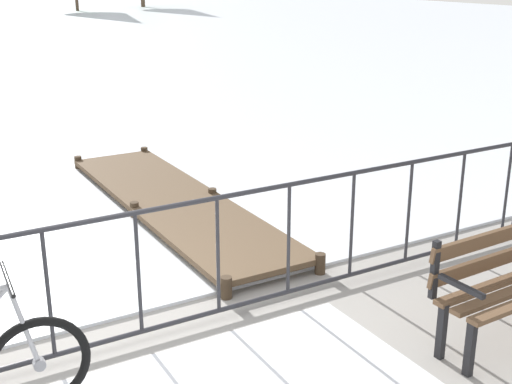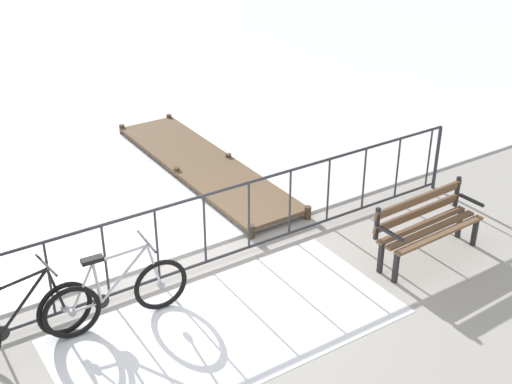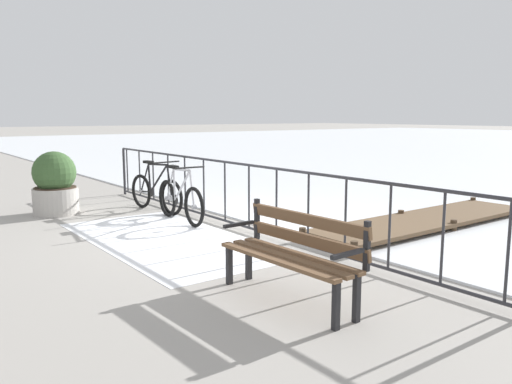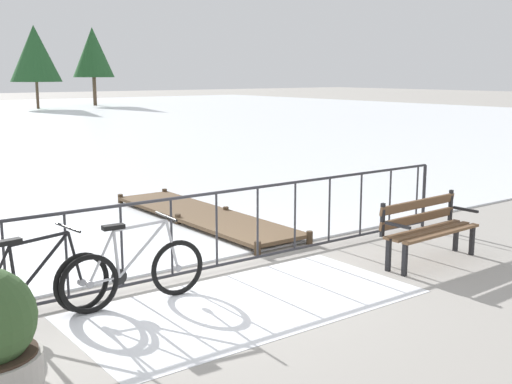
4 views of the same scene
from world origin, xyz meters
name	(u,v)px [view 1 (image 1 of 4)]	position (x,y,z in m)	size (l,w,h in m)	color
ground_plane	(101,352)	(0.00, 0.00, 0.00)	(160.00, 160.00, 0.00)	#9E9991
railing_fence	(95,285)	(0.00, 0.00, 0.56)	(9.06, 0.06, 1.07)	#2D2D33
wooden_dock	(175,202)	(1.72, 2.55, 0.12)	(1.10, 4.60, 0.20)	brown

